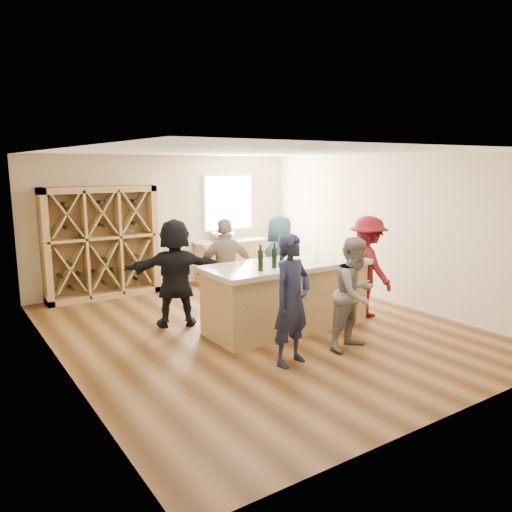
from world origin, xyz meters
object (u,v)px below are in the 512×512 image
wine_bottle_d (274,258)px  sink (223,237)px  wine_bottle_c (260,259)px  wine_bottle_e (282,255)px  person_near_left (292,300)px  wine_bottle_b (261,261)px  person_far_right (279,262)px  person_near_right (355,294)px  tasting_counter_base (286,298)px  wine_rack (101,243)px  person_server (367,266)px  person_far_mid (226,269)px  person_far_left (175,273)px

wine_bottle_d → sink: bearing=71.8°
wine_bottle_c → wine_bottle_e: bearing=-8.9°
wine_bottle_c → wine_bottle_e: wine_bottle_e is taller
person_near_left → sink: bearing=57.3°
wine_bottle_b → wine_bottle_d: bearing=11.6°
sink → person_far_right: person_far_right is taller
wine_bottle_e → person_near_right: (0.48, -1.11, -0.43)m
tasting_counter_base → sink: bearing=76.8°
tasting_counter_base → person_near_right: 1.33m
tasting_counter_base → wine_bottle_d: 0.86m
person_near_right → wine_rack: bearing=103.8°
wine_bottle_b → sink: bearing=68.1°
wine_bottle_d → wine_bottle_e: bearing=18.0°
wine_bottle_d → person_far_right: bearing=50.9°
person_server → wine_rack: bearing=52.1°
wine_bottle_c → person_near_left: size_ratio=0.16×
wine_bottle_c → person_far_right: size_ratio=0.17×
wine_rack → person_far_mid: size_ratio=1.27×
tasting_counter_base → person_server: person_server is taller
tasting_counter_base → wine_bottle_c: size_ratio=9.20×
sink → wine_bottle_b: wine_bottle_b is taller
wine_bottle_b → person_far_mid: size_ratio=0.18×
tasting_counter_base → person_near_right: size_ratio=1.60×
wine_rack → wine_bottle_e: 4.04m
person_far_mid → wine_rack: bearing=-47.5°
wine_rack → person_near_left: 4.84m
wine_bottle_e → wine_bottle_b: bearing=-165.8°
wine_bottle_d → person_near_right: bearing=-57.4°
person_near_right → person_server: bearing=27.8°
person_far_mid → tasting_counter_base: bearing=134.1°
tasting_counter_base → person_far_mid: 1.17m
sink → person_server: bearing=-77.7°
wine_rack → sink: (2.70, -0.07, -0.09)m
tasting_counter_base → person_near_left: bearing=-124.3°
person_near_left → person_far_left: (-0.60, 2.32, 0.01)m
tasting_counter_base → wine_bottle_c: bearing=-170.9°
wine_rack → person_near_right: size_ratio=1.35×
wine_rack → person_far_left: wine_rack is taller
wine_bottle_c → wine_bottle_d: 0.21m
wine_rack → wine_bottle_d: bearing=-68.2°
sink → tasting_counter_base: sink is taller
person_far_mid → person_near_right: bearing=124.9°
tasting_counter_base → wine_bottle_e: 0.78m
person_server → wine_bottle_e: bearing=97.1°
person_near_right → person_server: size_ratio=0.93×
wine_bottle_c → person_near_left: 1.19m
person_near_right → person_far_right: bearing=70.7°
sink → person_server: person_server is taller
wine_bottle_d → person_near_left: bearing=-113.1°
person_near_left → person_server: (2.42, 1.00, -0.00)m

